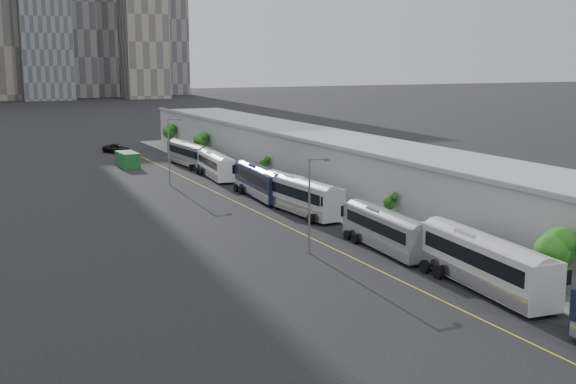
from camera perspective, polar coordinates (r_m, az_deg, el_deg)
sidewalk at (r=74.43m, az=8.53°, el=-2.48°), size 10.00×170.00×0.12m
lane_line at (r=69.23m, az=1.30°, el=-3.39°), size 0.12×160.00×0.02m
depot at (r=76.03m, az=11.10°, el=0.37°), size 12.45×160.40×7.20m
bus_2 at (r=54.54m, az=15.22°, el=-5.74°), size 4.06×14.01×4.04m
bus_3 at (r=63.98m, az=7.70°, el=-3.28°), size 3.27×12.20×3.53m
bus_4 at (r=78.18m, az=1.01°, el=-0.54°), size 3.55×13.65×3.95m
bus_5 at (r=87.34m, az=-2.15°, el=0.59°), size 3.71×13.33×3.85m
bus_6 at (r=102.34m, az=-5.74°, el=1.93°), size 3.65×12.41×3.58m
bus_7 at (r=114.33m, az=-7.81°, el=2.82°), size 3.39×13.01×3.76m
tree_1 at (r=53.06m, az=20.29°, el=-4.07°), size 2.76×2.76×5.25m
tree_2 at (r=70.05m, az=8.02°, el=-0.90°), size 1.10×1.10×3.56m
tree_3 at (r=96.09m, az=-1.88°, el=2.18°), size 1.09×1.09×3.40m
tree_4 at (r=118.24m, az=-6.90°, el=4.13°), size 2.32×2.32×4.90m
tree_5 at (r=135.34m, az=-9.37°, el=4.81°), size 2.34×2.34×4.80m
street_lamp_near at (r=61.73m, az=1.87°, el=-0.52°), size 2.04×0.22×8.30m
street_lamp_far at (r=96.94m, az=-9.30°, el=3.54°), size 2.04×0.22×8.90m
shipping_container at (r=115.22m, az=-12.55°, el=2.52°), size 2.80×5.67×2.34m
suv at (r=132.98m, az=-13.37°, el=3.35°), size 4.79×6.37×1.61m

